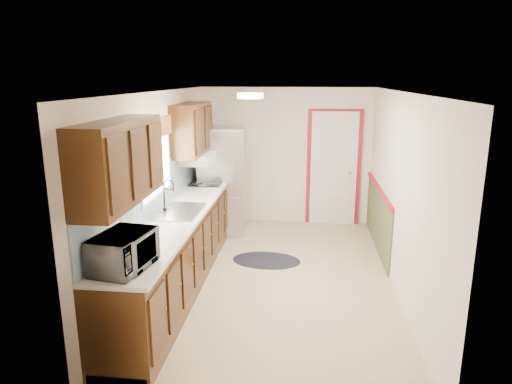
# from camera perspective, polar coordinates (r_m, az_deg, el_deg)

# --- Properties ---
(room_shell) EXTENTS (3.20, 5.20, 2.52)m
(room_shell) POSITION_cam_1_polar(r_m,az_deg,el_deg) (5.69, 2.55, 0.23)
(room_shell) COLOR tan
(room_shell) RESTS_ON ground
(kitchen_run) EXTENTS (0.63, 4.00, 2.20)m
(kitchen_run) POSITION_cam_1_polar(r_m,az_deg,el_deg) (5.73, -10.14, -3.94)
(kitchen_run) COLOR #361E0C
(kitchen_run) RESTS_ON ground
(back_wall_trim) EXTENTS (1.12, 2.30, 2.08)m
(back_wall_trim) POSITION_cam_1_polar(r_m,az_deg,el_deg) (7.93, 10.76, 1.70)
(back_wall_trim) COLOR maroon
(back_wall_trim) RESTS_ON ground
(ceiling_fixture) EXTENTS (0.30, 0.30, 0.06)m
(ceiling_fixture) POSITION_cam_1_polar(r_m,az_deg,el_deg) (5.35, -0.73, 11.93)
(ceiling_fixture) COLOR #FFD88C
(ceiling_fixture) RESTS_ON room_shell
(microwave) EXTENTS (0.41, 0.63, 0.40)m
(microwave) POSITION_cam_1_polar(r_m,az_deg,el_deg) (4.14, -16.27, -6.69)
(microwave) COLOR white
(microwave) RESTS_ON kitchen_run
(refrigerator) EXTENTS (0.80, 0.78, 1.78)m
(refrigerator) POSITION_cam_1_polar(r_m,az_deg,el_deg) (7.65, -4.22, 1.48)
(refrigerator) COLOR #B7B7BC
(refrigerator) RESTS_ON ground
(rug) EXTENTS (1.02, 0.70, 0.01)m
(rug) POSITION_cam_1_polar(r_m,az_deg,el_deg) (6.64, 1.30, -8.52)
(rug) COLOR black
(rug) RESTS_ON ground
(cooktop) EXTENTS (0.48, 0.58, 0.02)m
(cooktop) POSITION_cam_1_polar(r_m,az_deg,el_deg) (7.26, -6.16, 1.22)
(cooktop) COLOR black
(cooktop) RESTS_ON kitchen_run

